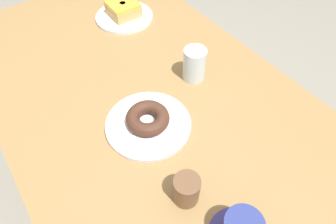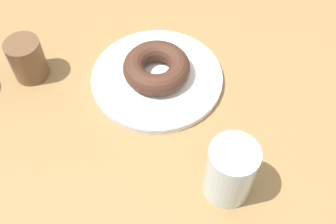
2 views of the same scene
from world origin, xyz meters
TOP-DOWN VIEW (x-y plane):
  - table at (0.00, 0.00)m, footprint 1.29×0.81m
  - plate_chocolate_ring at (0.18, -0.06)m, footprint 0.23×0.23m
  - napkin_chocolate_ring at (0.18, -0.06)m, footprint 0.17×0.17m
  - donut_chocolate_ring at (0.18, -0.06)m, footprint 0.12×0.12m
  - water_glass at (0.09, 0.16)m, footprint 0.07×0.07m
  - sugar_jar at (0.40, -0.10)m, footprint 0.06×0.06m

SIDE VIEW (x-z plane):
  - table at x=0.00m, z-range 0.30..1.05m
  - plate_chocolate_ring at x=0.18m, z-range 0.75..0.76m
  - napkin_chocolate_ring at x=0.18m, z-range 0.76..0.76m
  - donut_chocolate_ring at x=0.18m, z-range 0.76..0.80m
  - sugar_jar at x=0.40m, z-range 0.75..0.82m
  - water_glass at x=0.09m, z-range 0.75..0.85m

